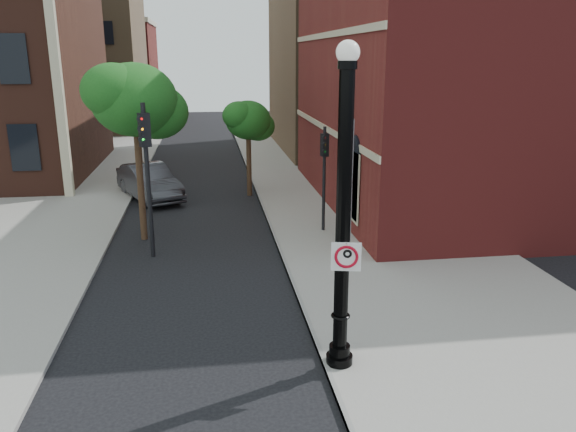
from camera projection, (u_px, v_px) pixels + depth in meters
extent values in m
plane|color=black|center=(232.00, 378.00, 11.98)|extent=(120.00, 120.00, 0.00)
cube|color=gray|center=(371.00, 227.00, 22.31)|extent=(8.00, 60.00, 0.12)
cube|color=gray|center=(33.00, 193.00, 27.85)|extent=(10.00, 50.00, 0.12)
cube|color=gray|center=(273.00, 231.00, 21.76)|extent=(0.10, 60.00, 0.14)
cube|color=maroon|center=(561.00, 70.00, 25.87)|extent=(22.00, 16.00, 12.00)
cube|color=black|center=(354.00, 186.00, 20.68)|extent=(0.08, 1.40, 2.40)
cube|color=beige|center=(326.00, 129.00, 25.03)|extent=(0.06, 16.00, 0.25)
cube|color=beige|center=(328.00, 35.00, 23.93)|extent=(0.06, 16.00, 0.25)
cube|color=beige|center=(54.00, 47.00, 25.27)|extent=(0.40, 0.40, 14.00)
cube|color=#7B6243|center=(73.00, 63.00, 50.54)|extent=(12.00, 12.00, 12.00)
cube|color=maroon|center=(101.00, 71.00, 64.14)|extent=(12.00, 12.00, 10.00)
cube|color=#7B6243|center=(430.00, 51.00, 40.82)|extent=(22.00, 14.00, 14.00)
cylinder|color=black|center=(339.00, 361.00, 12.35)|extent=(0.59, 0.59, 0.31)
cylinder|color=black|center=(339.00, 350.00, 12.28)|extent=(0.46, 0.46, 0.26)
cylinder|color=black|center=(343.00, 222.00, 11.48)|extent=(0.31, 0.31, 6.07)
torus|color=black|center=(340.00, 316.00, 12.05)|extent=(0.42, 0.42, 0.06)
cylinder|color=black|center=(348.00, 65.00, 10.62)|extent=(0.38, 0.38, 0.16)
sphere|color=silver|center=(348.00, 52.00, 10.55)|extent=(0.46, 0.46, 0.46)
cube|color=white|center=(346.00, 257.00, 11.51)|extent=(0.61, 0.16, 0.62)
cube|color=black|center=(346.00, 244.00, 11.43)|extent=(0.61, 0.14, 0.05)
cube|color=black|center=(346.00, 270.00, 11.58)|extent=(0.61, 0.14, 0.05)
cube|color=black|center=(332.00, 256.00, 11.53)|extent=(0.05, 0.02, 0.62)
cube|color=black|center=(360.00, 257.00, 11.48)|extent=(0.05, 0.02, 0.62)
torus|color=#AB061A|center=(346.00, 257.00, 11.51)|extent=(0.50, 0.17, 0.50)
cube|color=#AB061A|center=(346.00, 257.00, 11.51)|extent=(0.34, 0.09, 0.35)
cube|color=black|center=(343.00, 257.00, 11.51)|extent=(0.06, 0.02, 0.29)
torus|color=black|center=(347.00, 254.00, 11.48)|extent=(0.20, 0.10, 0.19)
cylinder|color=black|center=(346.00, 244.00, 11.43)|extent=(0.03, 0.03, 0.03)
imported|color=#323338|center=(149.00, 182.00, 26.80)|extent=(3.65, 5.31, 1.66)
cylinder|color=black|center=(148.00, 182.00, 18.54)|extent=(0.15, 0.15, 5.20)
cube|color=black|center=(144.00, 130.00, 18.06)|extent=(0.42, 0.41, 1.08)
sphere|color=#E50505|center=(141.00, 119.00, 17.80)|extent=(0.19, 0.19, 0.19)
sphere|color=#FF8C00|center=(141.00, 129.00, 17.89)|extent=(0.19, 0.19, 0.19)
sphere|color=#00E519|center=(142.00, 139.00, 17.98)|extent=(0.19, 0.19, 0.19)
cylinder|color=black|center=(324.00, 181.00, 21.29)|extent=(0.12, 0.12, 4.12)
cube|color=black|center=(325.00, 145.00, 20.91)|extent=(0.31, 0.29, 0.86)
sphere|color=#E50505|center=(325.00, 137.00, 20.69)|extent=(0.15, 0.15, 0.15)
sphere|color=#FF8C00|center=(325.00, 144.00, 20.77)|extent=(0.15, 0.15, 0.15)
sphere|color=#00E519|center=(324.00, 151.00, 20.84)|extent=(0.15, 0.15, 0.15)
cylinder|color=#999999|center=(351.00, 198.00, 17.30)|extent=(0.10, 0.10, 4.83)
cylinder|color=black|center=(140.00, 176.00, 20.44)|extent=(0.24, 0.24, 4.80)
ellipsoid|color=#124614|center=(134.00, 100.00, 19.68)|extent=(3.02, 3.02, 2.57)
ellipsoid|color=#124614|center=(156.00, 112.00, 20.43)|extent=(2.33, 2.33, 1.98)
ellipsoid|color=#124614|center=(113.00, 91.00, 19.11)|extent=(2.20, 2.20, 1.87)
cylinder|color=black|center=(139.00, 147.00, 30.04)|extent=(0.24, 0.24, 3.91)
ellipsoid|color=#124614|center=(136.00, 104.00, 29.42)|extent=(2.46, 2.46, 2.09)
ellipsoid|color=#124614|center=(149.00, 111.00, 30.03)|extent=(1.90, 1.90, 1.61)
ellipsoid|color=#124614|center=(125.00, 99.00, 28.96)|extent=(1.79, 1.79, 1.52)
cylinder|color=black|center=(249.00, 161.00, 27.23)|extent=(0.24, 0.24, 3.44)
ellipsoid|color=#124614|center=(248.00, 120.00, 26.69)|extent=(2.16, 2.16, 1.84)
ellipsoid|color=#124614|center=(258.00, 126.00, 27.23)|extent=(1.67, 1.67, 1.42)
ellipsoid|color=#124614|center=(239.00, 116.00, 26.28)|extent=(1.57, 1.57, 1.34)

